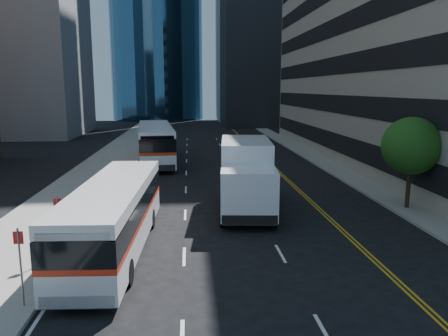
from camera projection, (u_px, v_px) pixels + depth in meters
name	position (u px, v px, depth m)	size (l,w,h in m)	color
ground	(278.00, 274.00, 16.16)	(160.00, 160.00, 0.00)	black
sidewalk_west	(110.00, 163.00, 39.83)	(5.00, 90.00, 0.15)	gray
sidewalk_east	(319.00, 160.00, 41.37)	(2.00, 90.00, 0.15)	gray
midrise_west	(12.00, 12.00, 61.80)	(18.00, 18.00, 35.00)	gray
street_tree	(411.00, 146.00, 24.06)	(3.20, 3.20, 5.10)	#332114
bus_front	(115.00, 214.00, 18.25)	(2.95, 11.39, 2.91)	silver
bus_rear	(156.00, 142.00, 40.40)	(4.21, 13.53, 3.43)	white
box_truck	(246.00, 175.00, 24.41)	(3.46, 8.26, 3.85)	white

